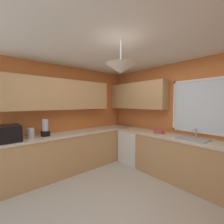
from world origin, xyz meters
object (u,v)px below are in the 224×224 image
(dishwasher, at_px, (134,147))
(sink_assembly, at_px, (193,139))
(bowl, at_px, (159,131))
(kettle, at_px, (31,133))
(blender_appliance, at_px, (45,128))
(microwave, at_px, (9,133))

(dishwasher, distance_m, sink_assembly, 1.55)
(sink_assembly, xyz_separation_m, bowl, (-0.73, -0.01, 0.03))
(kettle, xyz_separation_m, blender_appliance, (-0.02, 0.28, 0.06))
(microwave, xyz_separation_m, bowl, (1.39, 2.72, -0.10))
(microwave, distance_m, blender_appliance, 0.63)
(microwave, distance_m, bowl, 3.05)
(dishwasher, xyz_separation_m, microwave, (-0.66, -2.69, 0.62))
(microwave, bearing_deg, bowl, 62.82)
(kettle, distance_m, bowl, 2.74)
(sink_assembly, relative_size, bowl, 2.29)
(kettle, height_order, sink_assembly, kettle)
(bowl, bearing_deg, microwave, -117.18)
(microwave, bearing_deg, blender_appliance, 90.00)
(dishwasher, xyz_separation_m, blender_appliance, (-0.66, -2.06, 0.64))
(dishwasher, distance_m, kettle, 2.49)
(sink_assembly, distance_m, bowl, 0.74)
(sink_assembly, bearing_deg, microwave, -128.02)
(microwave, bearing_deg, dishwasher, 76.19)
(dishwasher, xyz_separation_m, sink_assembly, (1.47, 0.04, 0.49))
(microwave, relative_size, sink_assembly, 0.91)
(kettle, distance_m, sink_assembly, 3.18)
(blender_appliance, bearing_deg, microwave, -90.00)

